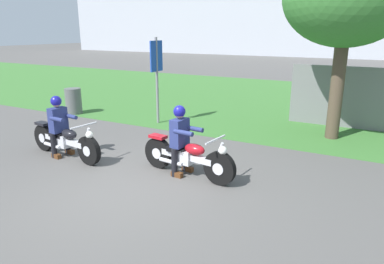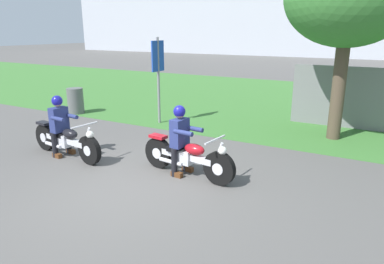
% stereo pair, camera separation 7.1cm
% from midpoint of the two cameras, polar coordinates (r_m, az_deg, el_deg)
% --- Properties ---
extents(ground, '(120.00, 120.00, 0.00)m').
position_cam_midpoint_polar(ground, '(6.64, -9.03, -8.94)').
color(ground, '#565451').
extents(grass_verge, '(60.00, 12.00, 0.01)m').
position_cam_midpoint_polar(grass_verge, '(15.02, 14.09, 4.93)').
color(grass_verge, '#3D7533').
rests_on(grass_verge, ground).
extents(motorcycle_lead, '(2.14, 0.66, 0.88)m').
position_cam_midpoint_polar(motorcycle_lead, '(6.96, -0.48, -4.02)').
color(motorcycle_lead, black).
rests_on(motorcycle_lead, ground).
extents(rider_lead, '(0.58, 0.50, 1.40)m').
position_cam_midpoint_polar(rider_lead, '(6.92, -1.59, -0.42)').
color(rider_lead, black).
rests_on(rider_lead, ground).
extents(motorcycle_follow, '(2.28, 0.66, 0.88)m').
position_cam_midpoint_polar(motorcycle_follow, '(8.48, -19.46, -1.28)').
color(motorcycle_follow, black).
rests_on(motorcycle_follow, ground).
extents(rider_follow, '(0.58, 0.50, 1.40)m').
position_cam_midpoint_polar(rider_follow, '(8.51, -20.36, 1.67)').
color(rider_follow, black).
rests_on(rider_follow, ground).
extents(trash_can, '(0.55, 0.55, 0.88)m').
position_cam_midpoint_polar(trash_can, '(12.91, -18.15, 4.81)').
color(trash_can, '#595E5B').
rests_on(trash_can, ground).
extents(sign_banner, '(0.08, 0.60, 2.60)m').
position_cam_midpoint_polar(sign_banner, '(10.83, -5.31, 10.38)').
color(sign_banner, gray).
rests_on(sign_banner, ground).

